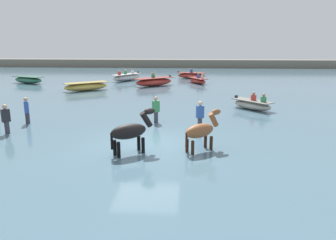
# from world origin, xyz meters

# --- Properties ---
(ground_plane) EXTENTS (120.00, 120.00, 0.00)m
(ground_plane) POSITION_xyz_m (0.00, 0.00, 0.00)
(ground_plane) COLOR #756B56
(water_surface) EXTENTS (90.00, 90.00, 0.36)m
(water_surface) POSITION_xyz_m (0.00, 10.00, 0.18)
(water_surface) COLOR #476675
(water_surface) RESTS_ON ground
(horse_lead_black) EXTENTS (1.58, 1.29, 1.90)m
(horse_lead_black) POSITION_xyz_m (-0.41, -0.95, 1.12)
(horse_lead_black) COLOR black
(horse_lead_black) RESTS_ON ground
(horse_trailing_chestnut) EXTENTS (1.44, 1.29, 1.79)m
(horse_trailing_chestnut) POSITION_xyz_m (2.03, -0.48, 1.06)
(horse_trailing_chestnut) COLOR brown
(horse_trailing_chestnut) RESTS_ON ground
(boat_far_offshore) EXTENTS (1.98, 2.73, 0.98)m
(boat_far_offshore) POSITION_xyz_m (2.38, 18.73, 0.63)
(boat_far_offshore) COLOR #BC382D
(boat_far_offshore) RESTS_ON water_surface
(boat_far_inshore) EXTENTS (2.33, 2.47, 1.00)m
(boat_far_inshore) POSITION_xyz_m (5.25, 7.00, 0.64)
(boat_far_inshore) COLOR #B2AD9E
(boat_far_inshore) RESTS_ON water_surface
(boat_near_starboard) EXTENTS (3.51, 2.97, 0.66)m
(boat_near_starboard) POSITION_xyz_m (-6.63, 13.57, 0.69)
(boat_near_starboard) COLOR gold
(boat_near_starboard) RESTS_ON water_surface
(boat_near_port) EXTENTS (2.94, 3.63, 1.13)m
(boat_near_port) POSITION_xyz_m (-4.68, 20.43, 0.70)
(boat_near_port) COLOR silver
(boat_near_port) RESTS_ON water_surface
(boat_distant_west) EXTENTS (3.41, 2.16, 0.63)m
(boat_distant_west) POSITION_xyz_m (-13.53, 17.80, 0.67)
(boat_distant_west) COLOR #337556
(boat_distant_west) RESTS_ON water_surface
(boat_mid_outer) EXTENTS (3.61, 3.18, 1.19)m
(boat_mid_outer) POSITION_xyz_m (-1.52, 16.74, 0.72)
(boat_mid_outer) COLOR #BC382D
(boat_mid_outer) RESTS_ON water_surface
(boat_mid_channel) EXTENTS (3.09, 1.62, 1.09)m
(boat_mid_channel) POSITION_xyz_m (1.81, 22.88, 0.67)
(boat_mid_channel) COLOR #BC382D
(boat_mid_channel) RESTS_ON water_surface
(person_wading_close) EXTENTS (0.37, 0.29, 1.63)m
(person_wading_close) POSITION_xyz_m (2.09, 2.46, 0.87)
(person_wading_close) COLOR #383842
(person_wading_close) RESTS_ON ground
(person_spectator_far) EXTENTS (0.38, 0.34, 1.63)m
(person_spectator_far) POSITION_xyz_m (0.01, 3.54, 0.87)
(person_spectator_far) COLOR #383842
(person_spectator_far) RESTS_ON ground
(person_onlooker_left) EXTENTS (0.36, 0.37, 1.63)m
(person_onlooker_left) POSITION_xyz_m (-6.12, 1.19, 0.87)
(person_onlooker_left) COLOR #383842
(person_onlooker_left) RESTS_ON ground
(person_wading_mid) EXTENTS (0.32, 0.38, 1.63)m
(person_wading_mid) POSITION_xyz_m (-6.10, 2.94, 0.87)
(person_wading_mid) COLOR #383842
(person_wading_mid) RESTS_ON ground
(far_shoreline) EXTENTS (80.00, 2.40, 1.53)m
(far_shoreline) POSITION_xyz_m (0.00, 38.20, 0.76)
(far_shoreline) COLOR #706B5B
(far_shoreline) RESTS_ON ground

